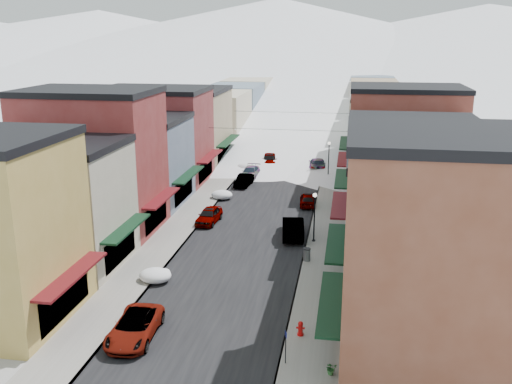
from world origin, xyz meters
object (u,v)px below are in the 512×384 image
(fire_hydrant, at_px, (300,329))
(car_white_suv, at_px, (135,327))
(car_green_sedan, at_px, (293,227))
(trash_can, at_px, (307,254))
(streetlamp_near, at_px, (315,211))
(car_silver_sedan, at_px, (209,215))
(car_dark_hatch, at_px, (244,180))

(fire_hydrant, bearing_deg, car_white_suv, -169.99)
(car_green_sedan, xyz_separation_m, trash_can, (1.64, -5.51, -0.20))
(car_green_sedan, xyz_separation_m, streetlamp_near, (1.88, -1.18, 1.93))
(fire_hydrant, relative_size, streetlamp_near, 0.21)
(car_silver_sedan, bearing_deg, streetlamp_near, -15.77)
(car_dark_hatch, relative_size, trash_can, 4.12)
(car_dark_hatch, distance_m, streetlamp_near, 19.48)
(trash_can, bearing_deg, car_dark_hatch, 112.61)
(car_green_sedan, distance_m, fire_hydrant, 16.90)
(trash_can, relative_size, streetlamp_near, 0.24)
(trash_can, bearing_deg, streetlamp_near, 86.80)
(car_silver_sedan, relative_size, trash_can, 4.27)
(car_silver_sedan, relative_size, streetlamp_near, 1.01)
(car_white_suv, bearing_deg, car_dark_hatch, 87.17)
(car_white_suv, xyz_separation_m, fire_hydrant, (9.40, 1.66, -0.17))
(car_silver_sedan, height_order, car_dark_hatch, car_silver_sedan)
(car_dark_hatch, bearing_deg, streetlamp_near, -56.89)
(fire_hydrant, relative_size, trash_can, 0.88)
(car_green_sedan, bearing_deg, trash_can, 99.51)
(fire_hydrant, xyz_separation_m, trash_can, (-0.52, 11.25, 0.11))
(fire_hydrant, bearing_deg, car_green_sedan, 97.35)
(streetlamp_near, bearing_deg, car_silver_sedan, 159.99)
(car_white_suv, distance_m, car_silver_sedan, 20.87)
(car_silver_sedan, xyz_separation_m, car_green_sedan, (8.04, -2.43, 0.14))
(car_silver_sedan, distance_m, trash_can, 12.52)
(car_green_sedan, height_order, streetlamp_near, streetlamp_near)
(car_silver_sedan, height_order, car_green_sedan, car_green_sedan)
(trash_can, height_order, streetlamp_near, streetlamp_near)
(car_green_sedan, height_order, fire_hydrant, car_green_sedan)
(fire_hydrant, bearing_deg, streetlamp_near, 91.04)
(car_dark_hatch, xyz_separation_m, car_green_sedan, (7.27, -15.89, 0.18))
(car_silver_sedan, relative_size, car_green_sedan, 0.81)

